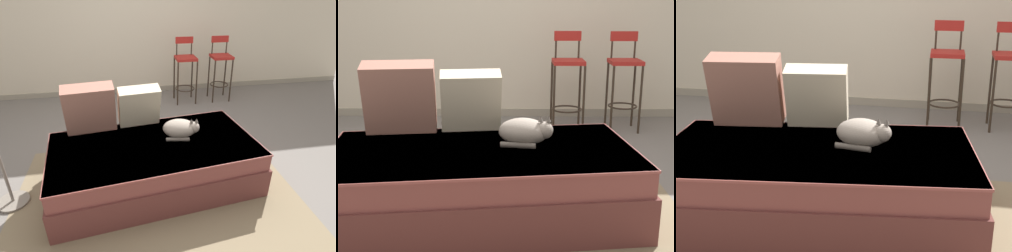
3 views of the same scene
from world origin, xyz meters
TOP-DOWN VIEW (x-y plane):
  - ground_plane at (0.00, 0.00)m, footprint 16.00×16.00m
  - wall_baseboard_trim at (0.00, 2.20)m, footprint 8.00×0.02m
  - area_rug at (0.00, -0.70)m, footprint 2.63×2.11m
  - couch at (0.00, -0.40)m, footprint 2.04×1.24m
  - throw_pillow_corner at (-0.58, -0.06)m, footprint 0.51×0.33m
  - throw_pillow_middle at (-0.10, -0.00)m, footprint 0.44×0.30m
  - cat at (0.27, -0.31)m, footprint 0.36×0.29m
  - bar_stool_near_window at (0.77, 1.65)m, footprint 0.33×0.33m
  - bar_stool_by_doorway at (1.36, 1.65)m, footprint 0.32×0.32m

SIDE VIEW (x-z plane):
  - ground_plane at x=0.00m, z-range 0.00..0.00m
  - area_rug at x=0.00m, z-range 0.00..0.01m
  - wall_baseboard_trim at x=0.00m, z-range 0.00..0.09m
  - couch at x=0.00m, z-range 0.00..0.46m
  - cat at x=0.27m, z-range 0.45..0.64m
  - bar_stool_near_window at x=0.77m, z-range 0.06..1.09m
  - bar_stool_by_doorway at x=1.36m, z-range 0.08..1.10m
  - throw_pillow_middle at x=-0.10m, z-range 0.46..0.90m
  - throw_pillow_corner at x=-0.58m, z-range 0.46..0.97m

